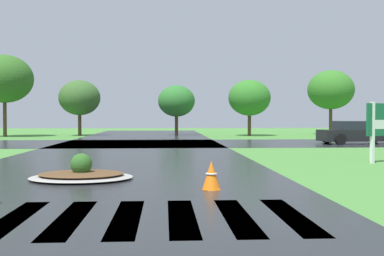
{
  "coord_description": "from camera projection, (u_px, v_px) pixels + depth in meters",
  "views": [
    {
      "loc": [
        1.52,
        -2.65,
        1.66
      ],
      "look_at": [
        2.16,
        8.46,
        1.37
      ],
      "focal_mm": 44.32,
      "sensor_mm": 36.0,
      "label": 1
    }
  ],
  "objects": [
    {
      "name": "background_treeline",
      "position": [
        120.0,
        89.0,
        38.4
      ],
      "size": [
        38.18,
        6.62,
        6.41
      ],
      "color": "#4C3823",
      "rests_on": "ground"
    },
    {
      "name": "median_island",
      "position": [
        81.0,
        174.0,
        12.29
      ],
      "size": [
        2.67,
        2.2,
        0.68
      ],
      "color": "#9E9B93",
      "rests_on": "ground"
    },
    {
      "name": "crosswalk_stripes",
      "position": [
        70.0,
        218.0,
        7.63
      ],
      "size": [
        7.65,
        2.98,
        0.01
      ],
      "color": "white",
      "rests_on": "ground"
    },
    {
      "name": "car_white_sedan",
      "position": [
        357.0,
        133.0,
        27.87
      ],
      "size": [
        4.62,
        2.35,
        1.34
      ],
      "rotation": [
        0.0,
        0.0,
        0.09
      ],
      "color": "black",
      "rests_on": "ground"
    },
    {
      "name": "asphalt_cross_road",
      "position": [
        139.0,
        143.0,
        28.16
      ],
      "size": [
        90.0,
        8.6,
        0.01
      ],
      "primitive_type": "cube",
      "color": "#232628",
      "rests_on": "ground"
    },
    {
      "name": "asphalt_roadway",
      "position": [
        108.0,
        178.0,
        12.58
      ],
      "size": [
        9.56,
        80.0,
        0.01
      ],
      "primitive_type": "cube",
      "color": "#232628",
      "rests_on": "ground"
    },
    {
      "name": "traffic_cone",
      "position": [
        211.0,
        176.0,
        10.57
      ],
      "size": [
        0.42,
        0.42,
        0.66
      ],
      "color": "orange",
      "rests_on": "ground"
    }
  ]
}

